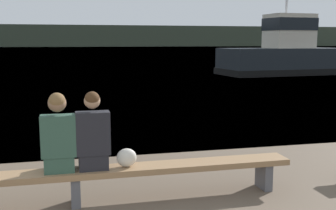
{
  "coord_description": "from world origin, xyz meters",
  "views": [
    {
      "loc": [
        0.27,
        -2.4,
        2.14
      ],
      "look_at": [
        2.31,
        6.03,
        0.82
      ],
      "focal_mm": 45.0,
      "sensor_mm": 36.0,
      "label": 1
    }
  ],
  "objects_px": {
    "person_left": "(58,137)",
    "person_right": "(93,136)",
    "shopping_bag": "(127,158)",
    "tugboat_red": "(284,55)",
    "bench_main": "(75,177)"
  },
  "relations": [
    {
      "from": "bench_main",
      "to": "person_left",
      "type": "relative_size",
      "value": 5.79
    },
    {
      "from": "shopping_bag",
      "to": "person_left",
      "type": "bearing_deg",
      "value": -179.84
    },
    {
      "from": "person_left",
      "to": "tugboat_red",
      "type": "xyz_separation_m",
      "value": [
        13.91,
        19.47,
        0.28
      ]
    },
    {
      "from": "tugboat_red",
      "to": "shopping_bag",
      "type": "bearing_deg",
      "value": 141.31
    },
    {
      "from": "person_left",
      "to": "shopping_bag",
      "type": "bearing_deg",
      "value": 0.16
    },
    {
      "from": "person_left",
      "to": "person_right",
      "type": "distance_m",
      "value": 0.44
    },
    {
      "from": "person_left",
      "to": "shopping_bag",
      "type": "relative_size",
      "value": 3.85
    },
    {
      "from": "person_left",
      "to": "tugboat_red",
      "type": "distance_m",
      "value": 23.93
    },
    {
      "from": "bench_main",
      "to": "shopping_bag",
      "type": "distance_m",
      "value": 0.71
    },
    {
      "from": "person_right",
      "to": "shopping_bag",
      "type": "xyz_separation_m",
      "value": [
        0.44,
        0.0,
        -0.32
      ]
    },
    {
      "from": "person_left",
      "to": "tugboat_red",
      "type": "relative_size",
      "value": 0.12
    },
    {
      "from": "person_left",
      "to": "person_right",
      "type": "xyz_separation_m",
      "value": [
        0.44,
        0.0,
        -0.01
      ]
    },
    {
      "from": "bench_main",
      "to": "person_right",
      "type": "distance_m",
      "value": 0.59
    },
    {
      "from": "person_left",
      "to": "person_right",
      "type": "height_order",
      "value": "person_right"
    },
    {
      "from": "tugboat_red",
      "to": "bench_main",
      "type": "bearing_deg",
      "value": 139.96
    }
  ]
}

